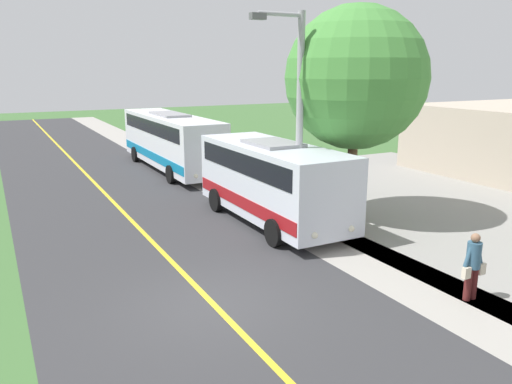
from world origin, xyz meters
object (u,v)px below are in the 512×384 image
object	(u,v)px
pedestrian_with_bags	(473,264)
tree_curbside	(356,78)
shuttle_bus_front	(272,178)
street_light_pole	(296,113)
transit_bus_rear	(171,139)

from	to	relation	value
pedestrian_with_bags	tree_curbside	xyz separation A→B (m)	(-1.75, -6.89, 4.24)
shuttle_bus_front	pedestrian_with_bags	size ratio (longest dim) A/B	4.44
shuttle_bus_front	street_light_pole	world-z (taller)	street_light_pole
transit_bus_rear	street_light_pole	world-z (taller)	street_light_pole
street_light_pole	shuttle_bus_front	bearing A→B (deg)	-71.73
pedestrian_with_bags	tree_curbside	bearing A→B (deg)	-104.26
shuttle_bus_front	street_light_pole	xyz separation A→B (m)	(-0.33, 1.00, 2.42)
pedestrian_with_bags	street_light_pole	xyz separation A→B (m)	(0.78, -6.79, 3.14)
shuttle_bus_front	transit_bus_rear	world-z (taller)	transit_bus_rear
transit_bus_rear	street_light_pole	distance (m)	12.37
street_light_pole	tree_curbside	size ratio (longest dim) A/B	0.95
transit_bus_rear	pedestrian_with_bags	world-z (taller)	transit_bus_rear
transit_bus_rear	tree_curbside	distance (m)	12.86
shuttle_bus_front	pedestrian_with_bags	world-z (taller)	shuttle_bus_front
pedestrian_with_bags	tree_curbside	size ratio (longest dim) A/B	0.22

